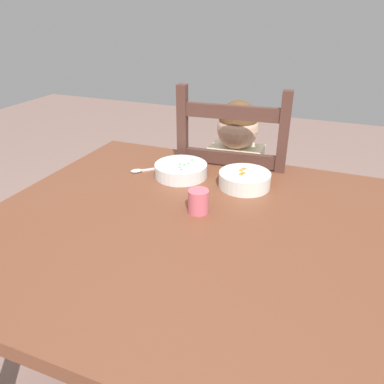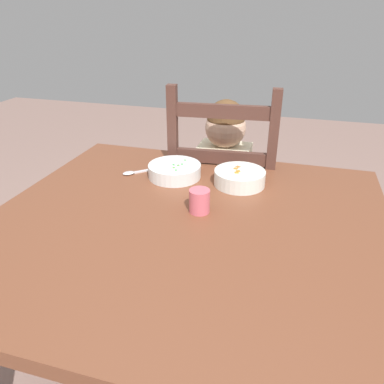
% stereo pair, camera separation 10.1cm
% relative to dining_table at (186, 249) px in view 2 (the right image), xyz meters
% --- Properties ---
extents(dining_table, '(1.15, 1.07, 0.73)m').
position_rel_dining_table_xyz_m(dining_table, '(0.00, 0.00, 0.00)').
color(dining_table, brown).
rests_on(dining_table, ground).
extents(dining_chair, '(0.46, 0.46, 1.03)m').
position_rel_dining_table_xyz_m(dining_chair, '(-0.00, 0.58, -0.16)').
color(dining_chair, '#502F27').
rests_on(dining_chair, ground).
extents(child_figure, '(0.32, 0.31, 0.95)m').
position_rel_dining_table_xyz_m(child_figure, '(-0.01, 0.58, -0.01)').
color(child_figure, beige).
rests_on(child_figure, ground).
extents(bowl_of_peas, '(0.19, 0.19, 0.05)m').
position_rel_dining_table_xyz_m(bowl_of_peas, '(-0.13, 0.28, 0.12)').
color(bowl_of_peas, white).
rests_on(bowl_of_peas, dining_table).
extents(bowl_of_carrots, '(0.18, 0.18, 0.05)m').
position_rel_dining_table_xyz_m(bowl_of_carrots, '(0.11, 0.28, 0.13)').
color(bowl_of_carrots, white).
rests_on(bowl_of_carrots, dining_table).
extents(spoon, '(0.12, 0.11, 0.01)m').
position_rel_dining_table_xyz_m(spoon, '(-0.28, 0.27, 0.10)').
color(spoon, silver).
rests_on(spoon, dining_table).
extents(drinking_cup, '(0.06, 0.06, 0.07)m').
position_rel_dining_table_xyz_m(drinking_cup, '(0.03, 0.06, 0.14)').
color(drinking_cup, '#DB6272').
rests_on(drinking_cup, dining_table).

